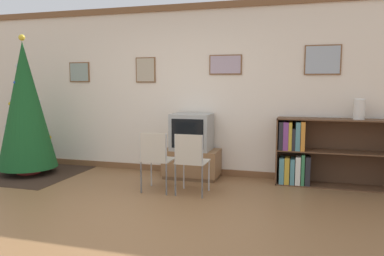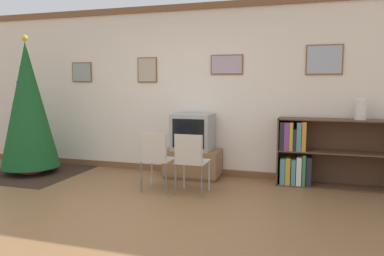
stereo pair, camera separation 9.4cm
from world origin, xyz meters
name	(u,v)px [view 1 (the left image)]	position (x,y,z in m)	size (l,w,h in m)	color
ground_plane	(121,226)	(0.00, 0.00, 0.00)	(24.00, 24.00, 0.00)	brown
wall_back	(188,90)	(0.00, 2.43, 1.35)	(9.01, 0.11, 2.70)	silver
area_rug	(29,173)	(-2.48, 1.62, 0.00)	(1.60, 1.57, 0.01)	#332319
christmas_tree	(25,106)	(-2.48, 1.62, 1.11)	(0.92, 0.92, 2.22)	maroon
tv_console	(192,163)	(0.15, 2.11, 0.22)	(0.84, 0.50, 0.44)	brown
television	(192,132)	(0.15, 2.11, 0.72)	(0.60, 0.48, 0.56)	#9E9E99
folding_chair_left	(156,158)	(-0.09, 1.23, 0.47)	(0.40, 0.40, 0.82)	#BCB29E
folding_chair_right	(191,160)	(0.40, 1.23, 0.47)	(0.40, 0.40, 0.82)	#BCB29E
bookshelf	(315,153)	(1.97, 2.19, 0.47)	(1.71, 0.36, 0.97)	brown
vase	(359,109)	(2.53, 2.21, 1.12)	(0.15, 0.15, 0.29)	silver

